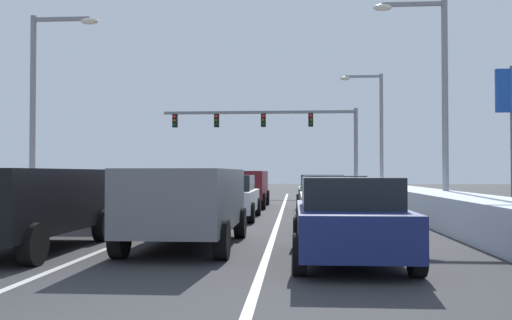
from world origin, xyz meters
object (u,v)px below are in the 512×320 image
Objects in this scene: sedan_white_center_lane_second at (229,197)px; street_lamp_right_mid at (434,86)px; street_lamp_right_far at (375,123)px; street_lamp_left_mid at (43,94)px; sedan_green_right_lane_third at (321,193)px; suv_gray_center_lane_nearest at (188,200)px; suv_red_left_lane_second at (123,190)px; suv_black_left_lane_nearest at (27,201)px; traffic_light_gantry at (282,127)px; sedan_navy_right_lane_nearest at (348,218)px; sedan_silver_right_lane_second at (333,202)px; suv_maroon_center_lane_third at (244,185)px; suv_charcoal_left_lane_third at (163,186)px.

street_lamp_right_mid reaches higher than sedan_white_center_lane_second.
street_lamp_left_mid is (-14.55, -13.91, -0.04)m from street_lamp_right_far.
sedan_green_right_lane_third is 11.55m from street_lamp_left_mid.
street_lamp_right_mid reaches higher than suv_gray_center_lane_nearest.
street_lamp_right_far is (10.68, 16.21, 3.62)m from suv_red_left_lane_second.
street_lamp_right_far reaches higher than suv_gray_center_lane_nearest.
street_lamp_right_far reaches higher than suv_black_left_lane_nearest.
sedan_green_right_lane_third is 17.56m from traffic_light_gantry.
sedan_navy_right_lane_nearest is 0.59× the size of street_lamp_left_mid.
sedan_silver_right_lane_second is 10.28m from suv_maroon_center_lane_third.
suv_charcoal_left_lane_third reaches higher than sedan_green_right_lane_third.
sedan_silver_right_lane_second is at bearing -42.25° from sedan_white_center_lane_second.
street_lamp_right_far reaches higher than suv_maroon_center_lane_third.
suv_black_left_lane_nearest is at bearing -118.97° from sedan_green_right_lane_third.
street_lamp_right_mid is at bearing 48.91° from suv_gray_center_lane_nearest.
suv_black_left_lane_nearest is 14.44m from street_lamp_right_mid.
street_lamp_right_far is at bearing 71.60° from sedan_green_right_lane_third.
suv_charcoal_left_lane_third is 0.64× the size of street_lamp_right_far.
suv_black_left_lane_nearest is 13.46m from suv_charcoal_left_lane_third.
suv_gray_center_lane_nearest is 0.64× the size of street_lamp_right_far.
street_lamp_right_far is 1.01× the size of street_lamp_left_mid.
suv_red_left_lane_second is 0.35× the size of traffic_light_gantry.
suv_black_left_lane_nearest is at bearing -113.91° from street_lamp_right_far.
traffic_light_gantry reaches higher than sedan_navy_right_lane_nearest.
street_lamp_left_mid reaches higher than traffic_light_gantry.
suv_maroon_center_lane_third is at bearing -129.96° from street_lamp_right_far.
sedan_green_right_lane_third is at bearing -108.40° from street_lamp_right_far.
sedan_silver_right_lane_second is at bearing -17.82° from suv_red_left_lane_second.
sedan_white_center_lane_second is 0.92× the size of suv_maroon_center_lane_third.
street_lamp_right_far is (3.88, 18.39, 3.87)m from sedan_silver_right_lane_second.
sedan_green_right_lane_third is 6.09m from street_lamp_right_mid.
suv_black_left_lane_nearest is 29.26m from traffic_light_gantry.
sedan_silver_right_lane_second is 0.57× the size of street_lamp_right_mid.
street_lamp_right_mid is at bearing 47.47° from sedan_silver_right_lane_second.
sedan_green_right_lane_third is 12.90m from street_lamp_right_far.
street_lamp_right_mid is at bearing 41.67° from suv_black_left_lane_nearest.
sedan_silver_right_lane_second and sedan_green_right_lane_third have the same top height.
street_lamp_right_far is (-0.06, 14.11, -0.08)m from street_lamp_right_mid.
traffic_light_gantry is (1.41, 13.98, 3.87)m from suv_maroon_center_lane_third.
sedan_navy_right_lane_nearest is at bearing -49.77° from suv_red_left_lane_second.
sedan_white_center_lane_second is 8.63m from suv_black_left_lane_nearest.
street_lamp_right_far reaches higher than sedan_green_right_lane_third.
sedan_green_right_lane_third is 4.53m from suv_maroon_center_lane_third.
sedan_navy_right_lane_nearest is 1.00× the size of sedan_white_center_lane_second.
street_lamp_right_far reaches higher than suv_red_left_lane_second.
street_lamp_left_mid is (-3.87, 2.30, 3.58)m from suv_red_left_lane_second.
traffic_light_gantry reaches higher than sedan_silver_right_lane_second.
suv_red_left_lane_second and suv_charcoal_left_lane_third have the same top height.
street_lamp_right_far is (3.99, 24.10, 3.87)m from sedan_navy_right_lane_nearest.
suv_black_left_lane_nearest is 0.64× the size of street_lamp_right_far.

